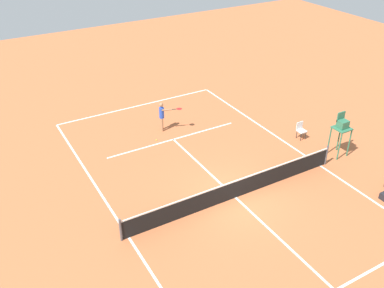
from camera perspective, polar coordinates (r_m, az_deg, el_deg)
name	(u,v)px	position (r m, az deg, el deg)	size (l,w,h in m)	color
ground_plane	(235,197)	(19.62, 5.80, -7.08)	(60.00, 60.00, 0.00)	#B76038
court_lines	(235,197)	(19.62, 5.80, -7.07)	(10.48, 22.01, 0.01)	white
tennis_net	(236,189)	(19.32, 5.87, -5.92)	(11.08, 0.10, 1.07)	#4C4C51
player_serving	(163,114)	(24.35, -3.93, 3.98)	(1.20, 0.91, 1.74)	#9E704C
tennis_ball	(156,140)	(23.80, -4.77, 0.52)	(0.07, 0.07, 0.07)	#CCE033
umpire_chair	(342,128)	(22.99, 19.27, 2.07)	(0.80, 0.80, 2.41)	#2D6B4C
courtside_chair_mid	(301,130)	(24.49, 14.27, 1.87)	(0.44, 0.46, 0.95)	#262626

